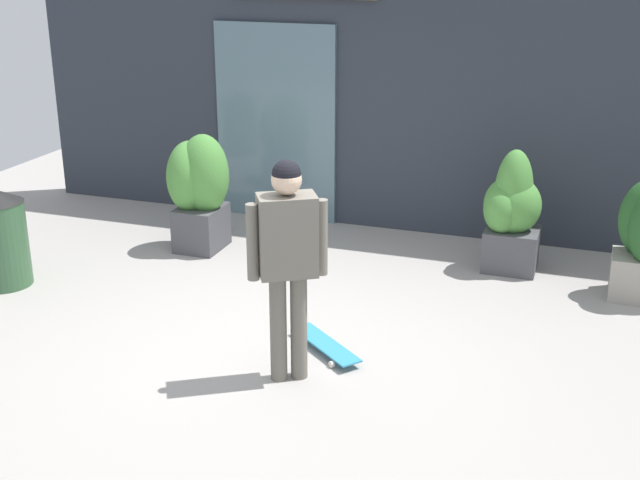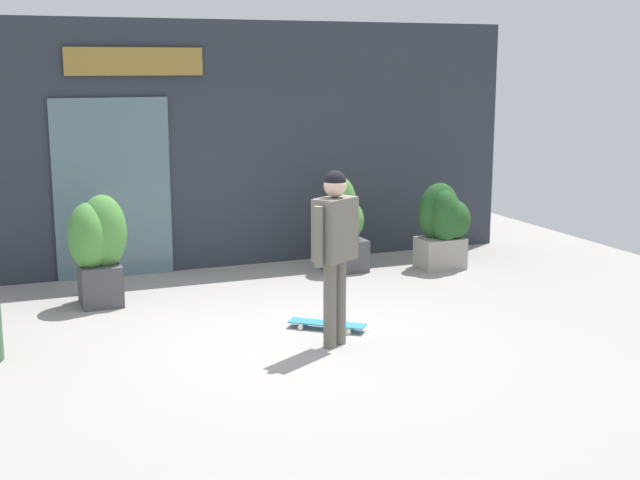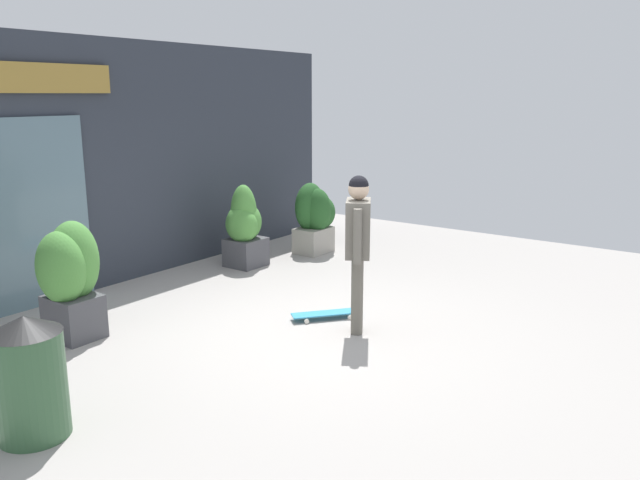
% 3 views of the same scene
% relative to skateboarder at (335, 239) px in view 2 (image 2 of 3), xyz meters
% --- Properties ---
extents(ground_plane, '(12.00, 12.00, 0.00)m').
position_rel_skateboarder_xyz_m(ground_plane, '(-0.24, 0.42, -1.08)').
color(ground_plane, '#9E9993').
extents(building_facade, '(8.86, 0.31, 3.33)m').
position_rel_skateboarder_xyz_m(building_facade, '(-0.28, 3.84, 0.57)').
color(building_facade, '#2D333D').
rests_on(building_facade, ground_plane).
extents(skateboarder, '(0.53, 0.44, 1.76)m').
position_rel_skateboarder_xyz_m(skateboarder, '(0.00, 0.00, 0.00)').
color(skateboarder, '#666056').
rests_on(skateboarder, ground_plane).
extents(skateboard, '(0.76, 0.67, 0.08)m').
position_rel_skateboarder_xyz_m(skateboard, '(0.13, 0.51, -1.02)').
color(skateboard, teal).
rests_on(skateboard, ground_plane).
extents(planter_box_left, '(0.58, 0.55, 1.27)m').
position_rel_skateboarder_xyz_m(planter_box_left, '(1.31, 2.89, -0.47)').
color(planter_box_left, '#47474C').
rests_on(planter_box_left, ground_plane).
extents(planter_box_right, '(0.71, 0.61, 1.17)m').
position_rel_skateboarder_xyz_m(planter_box_right, '(2.67, 2.54, -0.45)').
color(planter_box_right, gray).
rests_on(planter_box_right, ground_plane).
extents(planter_box_mid, '(0.68, 0.59, 1.29)m').
position_rel_skateboarder_xyz_m(planter_box_mid, '(-1.98, 2.40, -0.38)').
color(planter_box_mid, '#47474C').
rests_on(planter_box_mid, ground_plane).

